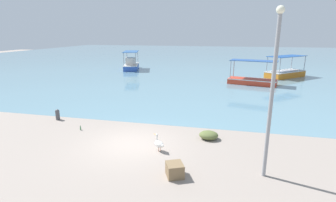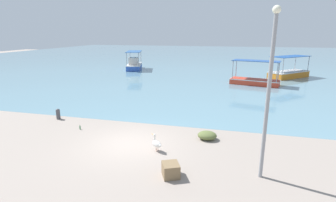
# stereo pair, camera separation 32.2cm
# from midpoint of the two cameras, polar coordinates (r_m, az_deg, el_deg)

# --- Properties ---
(ground) EXTENTS (120.00, 120.00, 0.00)m
(ground) POSITION_cam_midpoint_polar(r_m,az_deg,el_deg) (13.11, -8.74, -9.25)
(ground) COLOR gray
(harbor_water) EXTENTS (110.00, 90.00, 0.00)m
(harbor_water) POSITION_cam_midpoint_polar(r_m,az_deg,el_deg) (59.49, 8.79, 9.48)
(harbor_water) COLOR #628B9B
(harbor_water) RESTS_ON ground
(fishing_boat_near_right) EXTENTS (5.20, 5.22, 2.55)m
(fishing_boat_near_right) POSITION_cam_midpoint_polar(r_m,az_deg,el_deg) (34.81, 23.91, 5.65)
(fishing_boat_near_right) COLOR orange
(fishing_boat_near_right) RESTS_ON harbor_water
(fishing_boat_far_right) EXTENTS (3.18, 5.19, 2.61)m
(fishing_boat_far_right) POSITION_cam_midpoint_polar(r_m,az_deg,el_deg) (38.80, -8.24, 7.73)
(fishing_boat_far_right) COLOR #3258B8
(fishing_boat_far_right) RESTS_ON harbor_water
(fishing_boat_near_left) EXTENTS (5.14, 2.87, 2.50)m
(fishing_boat_near_left) POSITION_cam_midpoint_polar(r_m,az_deg,el_deg) (28.74, 17.56, 4.43)
(fishing_boat_near_left) COLOR red
(fishing_boat_near_left) RESTS_ON harbor_water
(pelican) EXTENTS (0.69, 0.59, 0.80)m
(pelican) POSITION_cam_midpoint_polar(r_m,az_deg,el_deg) (12.10, -2.76, -9.25)
(pelican) COLOR #E0997A
(pelican) RESTS_ON ground
(lamp_post) EXTENTS (0.28, 0.28, 6.14)m
(lamp_post) POSITION_cam_midpoint_polar(r_m,az_deg,el_deg) (9.77, 20.92, 2.77)
(lamp_post) COLOR gray
(lamp_post) RESTS_ON ground
(mooring_bollard) EXTENTS (0.26, 0.26, 0.68)m
(mooring_bollard) POSITION_cam_midpoint_polar(r_m,az_deg,el_deg) (17.74, -23.40, -2.64)
(mooring_bollard) COLOR #47474C
(mooring_bollard) RESTS_ON ground
(net_pile) EXTENTS (0.97, 0.82, 0.42)m
(net_pile) POSITION_cam_midpoint_polar(r_m,az_deg,el_deg) (13.60, 8.16, -7.36)
(net_pile) COLOR #5E6A39
(net_pile) RESTS_ON ground
(cargo_crate) EXTENTS (0.83, 0.86, 0.52)m
(cargo_crate) POSITION_cam_midpoint_polar(r_m,az_deg,el_deg) (10.21, 0.54, -14.77)
(cargo_crate) COLOR olive
(cargo_crate) RESTS_ON ground
(glass_bottle) EXTENTS (0.07, 0.07, 0.27)m
(glass_bottle) POSITION_cam_midpoint_polar(r_m,az_deg,el_deg) (15.52, -19.08, -5.62)
(glass_bottle) COLOR #3F7F4C
(glass_bottle) RESTS_ON ground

